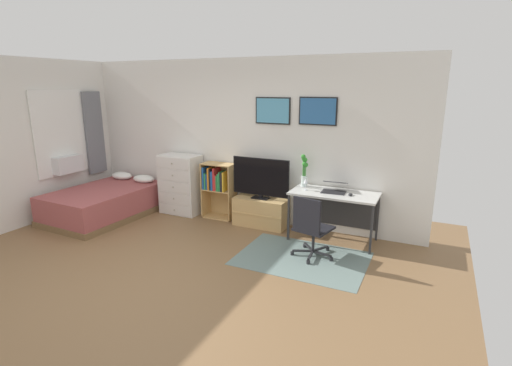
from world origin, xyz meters
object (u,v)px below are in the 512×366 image
(dresser, at_px, (181,184))
(bamboo_vase, at_px, (304,170))
(bed, at_px, (106,202))
(computer_mouse, at_px, (350,194))
(wine_glass, at_px, (306,181))
(bookshelf, at_px, (218,185))
(tv_stand, at_px, (261,212))
(laptop, at_px, (334,187))
(television, at_px, (261,178))
(desk, at_px, (335,200))
(office_chair, at_px, (310,226))

(dresser, xyz_separation_m, bamboo_vase, (2.29, 0.08, 0.47))
(bed, bearing_deg, computer_mouse, 10.07)
(dresser, height_order, wine_glass, dresser)
(bed, height_order, dresser, dresser)
(dresser, height_order, bookshelf, dresser)
(tv_stand, xyz_separation_m, laptop, (1.21, -0.03, 0.56))
(laptop, bearing_deg, dresser, 175.95)
(bed, relative_size, laptop, 4.98)
(bed, distance_m, television, 2.84)
(television, distance_m, computer_mouse, 1.48)
(laptop, bearing_deg, desk, -0.78)
(dresser, height_order, desk, dresser)
(television, distance_m, wine_glass, 0.81)
(dresser, height_order, laptop, dresser)
(dresser, bearing_deg, tv_stand, 0.54)
(computer_mouse, bearing_deg, laptop, 154.47)
(tv_stand, xyz_separation_m, computer_mouse, (1.47, -0.15, 0.52))
(tv_stand, distance_m, bamboo_vase, 1.04)
(bamboo_vase, height_order, wine_glass, bamboo_vase)
(desk, distance_m, office_chair, 0.84)
(bookshelf, height_order, bamboo_vase, bamboo_vase)
(bookshelf, distance_m, office_chair, 2.16)
(tv_stand, relative_size, wine_glass, 4.89)
(tv_stand, bearing_deg, office_chair, -37.14)
(desk, relative_size, computer_mouse, 12.11)
(dresser, bearing_deg, bed, -146.00)
(computer_mouse, relative_size, wine_glass, 0.58)
(television, distance_m, office_chair, 1.42)
(bamboo_vase, bearing_deg, desk, -10.27)
(laptop, relative_size, computer_mouse, 3.77)
(bookshelf, distance_m, desk, 2.08)
(tv_stand, height_order, television, television)
(office_chair, xyz_separation_m, wine_glass, (-0.31, 0.69, 0.42))
(laptop, relative_size, bamboo_vase, 0.78)
(desk, xyz_separation_m, wine_glass, (-0.43, -0.12, 0.27))
(desk, bearing_deg, bed, -169.44)
(bed, xyz_separation_m, tv_stand, (2.69, 0.76, -0.02))
(tv_stand, bearing_deg, dresser, -179.46)
(bamboo_vase, relative_size, wine_glass, 2.79)
(office_chair, bearing_deg, bookshelf, 168.28)
(tv_stand, distance_m, computer_mouse, 1.57)
(tv_stand, distance_m, office_chair, 1.41)
(television, xyz_separation_m, bamboo_vase, (0.70, 0.09, 0.19))
(bamboo_vase, bearing_deg, wine_glass, -65.56)
(wine_glass, bearing_deg, bed, -170.09)
(laptop, distance_m, wine_glass, 0.43)
(office_chair, xyz_separation_m, computer_mouse, (0.36, 0.69, 0.30))
(tv_stand, relative_size, computer_mouse, 8.47)
(dresser, distance_m, wine_glass, 2.41)
(television, relative_size, laptop, 2.50)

